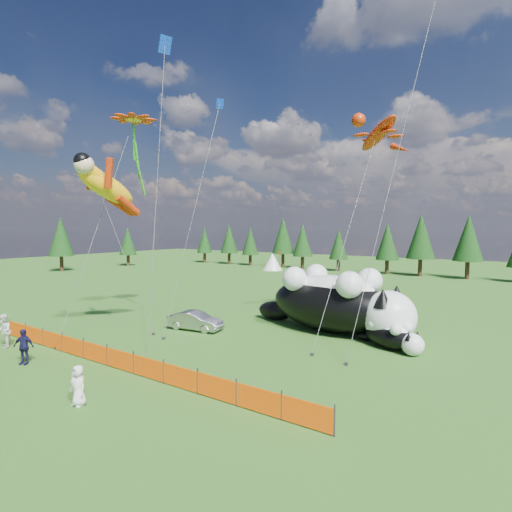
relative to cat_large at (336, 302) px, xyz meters
The scene contains 15 objects.
ground 11.26m from the cat_large, 121.86° to the right, with size 160.00×160.00×0.00m, color #183C0A.
safety_fence 13.80m from the cat_large, 115.23° to the right, with size 22.06×0.06×1.10m.
tree_line 36.12m from the cat_large, 99.33° to the left, with size 90.00×4.00×8.00m, color black, non-canonical shape.
festival_tents 31.03m from the cat_large, 80.44° to the left, with size 50.00×3.20×2.80m, color white, non-canonical shape.
cat_large is the anchor object (origin of this frame).
cat_small 4.54m from the cat_large, 22.22° to the right, with size 4.24×2.81×1.62m.
car 9.45m from the cat_large, 149.50° to the right, with size 1.31×3.77×1.24m, color #ADADB2.
spectator_b 19.98m from the cat_large, 136.13° to the right, with size 0.94×0.55×1.93m, color white.
spectator_c 18.04m from the cat_large, 125.88° to the right, with size 1.05×0.54×1.79m, color #16153B.
spectator_e 16.29m from the cat_large, 103.98° to the right, with size 0.77×0.50×1.58m, color white.
superhero_kite 16.16m from the cat_large, 140.65° to the right, with size 4.31×4.67×11.48m.
gecko_kite 11.46m from the cat_large, 56.77° to the left, with size 6.31×11.04×15.21m.
flower_kite 18.29m from the cat_large, 154.22° to the right, with size 4.05×8.49×15.50m.
diamond_kite_a 14.67m from the cat_large, 158.78° to the right, with size 0.92×5.44×16.21m.
diamond_kite_c 17.36m from the cat_large, 117.31° to the right, with size 0.56×2.36×16.74m.
Camera 1 is at (15.94, -14.86, 6.82)m, focal length 28.00 mm.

